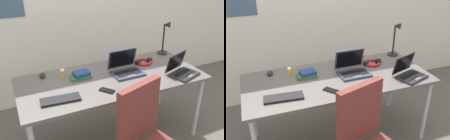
# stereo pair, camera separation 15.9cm
# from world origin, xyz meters

# --- Properties ---
(ground_plane) EXTENTS (12.00, 12.00, 0.00)m
(ground_plane) POSITION_xyz_m (0.00, 0.00, 0.00)
(ground_plane) COLOR #56514C
(desk) EXTENTS (1.80, 0.80, 0.74)m
(desk) POSITION_xyz_m (0.00, 0.00, 0.68)
(desk) COLOR #595451
(desk) RESTS_ON ground_plane
(desk_lamp) EXTENTS (0.12, 0.18, 0.40)m
(desk_lamp) POSITION_xyz_m (0.80, 0.28, 0.94)
(desk_lamp) COLOR black
(desk_lamp) RESTS_ON desk
(laptop_back_right) EXTENTS (0.31, 0.27, 0.23)m
(laptop_back_right) POSITION_xyz_m (0.17, 0.03, 0.79)
(laptop_back_right) COLOR #33384C
(laptop_back_right) RESTS_ON desk
(laptop_by_keyboard) EXTENTS (0.34, 0.31, 0.21)m
(laptop_by_keyboard) POSITION_xyz_m (0.66, -0.23, 0.78)
(laptop_by_keyboard) COLOR #232326
(laptop_by_keyboard) RESTS_ON desk
(external_keyboard) EXTENTS (0.34, 0.15, 0.02)m
(external_keyboard) POSITION_xyz_m (-0.56, -0.20, 0.75)
(external_keyboard) COLOR black
(external_keyboard) RESTS_ON desk
(computer_mouse) EXTENTS (0.07, 0.10, 0.03)m
(computer_mouse) POSITION_xyz_m (-0.62, 0.29, 0.76)
(computer_mouse) COLOR black
(computer_mouse) RESTS_ON desk
(cell_phone) EXTENTS (0.13, 0.15, 0.01)m
(cell_phone) POSITION_xyz_m (-0.15, -0.22, 0.74)
(cell_phone) COLOR black
(cell_phone) RESTS_ON desk
(headphones) EXTENTS (0.21, 0.18, 0.04)m
(headphones) POSITION_xyz_m (0.45, 0.16, 0.76)
(headphones) COLOR red
(headphones) RESTS_ON desk
(pill_bottle) EXTENTS (0.04, 0.04, 0.08)m
(pill_bottle) POSITION_xyz_m (-0.43, 0.21, 0.78)
(pill_bottle) COLOR gold
(pill_bottle) RESTS_ON desk
(book_stack) EXTENTS (0.20, 0.14, 0.06)m
(book_stack) POSITION_xyz_m (-0.28, 0.12, 0.77)
(book_stack) COLOR #336638
(book_stack) RESTS_ON desk
(coffee_mug) EXTENTS (0.11, 0.08, 0.09)m
(coffee_mug) POSITION_xyz_m (0.16, 0.32, 0.78)
(coffee_mug) COLOR black
(coffee_mug) RESTS_ON desk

